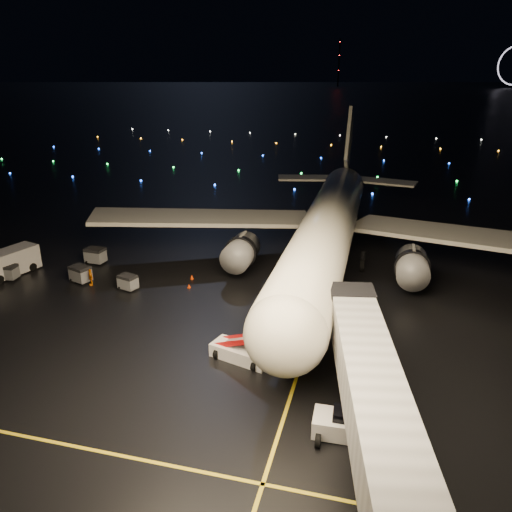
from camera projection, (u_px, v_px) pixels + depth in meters
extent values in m
plane|color=black|center=(362.00, 107.00, 311.62)|extent=(2000.00, 2000.00, 0.00)
cube|color=gold|center=(322.00, 298.00, 50.25)|extent=(0.25, 80.00, 0.02)
cube|color=gold|center=(2.00, 432.00, 31.57)|extent=(60.00, 0.25, 0.02)
cube|color=silver|center=(345.00, 423.00, 30.99)|extent=(3.96, 2.15, 1.86)
cube|color=silver|center=(10.00, 262.00, 55.51)|extent=(4.42, 8.25, 2.90)
imported|color=orange|center=(91.00, 277.00, 52.86)|extent=(1.01, 1.12, 1.83)
cone|color=#E63400|center=(189.00, 286.00, 52.45)|extent=(0.48, 0.48, 0.44)
cone|color=#E63400|center=(277.00, 273.00, 55.67)|extent=(0.54, 0.54, 0.46)
cone|color=#E63400|center=(192.00, 277.00, 54.69)|extent=(0.50, 0.50, 0.48)
cone|color=#E63400|center=(153.00, 224.00, 73.40)|extent=(0.50, 0.50, 0.51)
cylinder|color=black|center=(339.00, 63.00, 713.72)|extent=(1.80, 1.80, 64.00)
cube|color=gray|center=(128.00, 282.00, 51.89)|extent=(2.14, 1.76, 1.58)
cube|color=gray|center=(81.00, 274.00, 53.70)|extent=(2.50, 2.11, 1.80)
cube|color=gray|center=(95.00, 256.00, 58.95)|extent=(2.31, 1.71, 1.87)
cube|color=gray|center=(8.00, 272.00, 54.37)|extent=(2.08, 1.56, 1.66)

